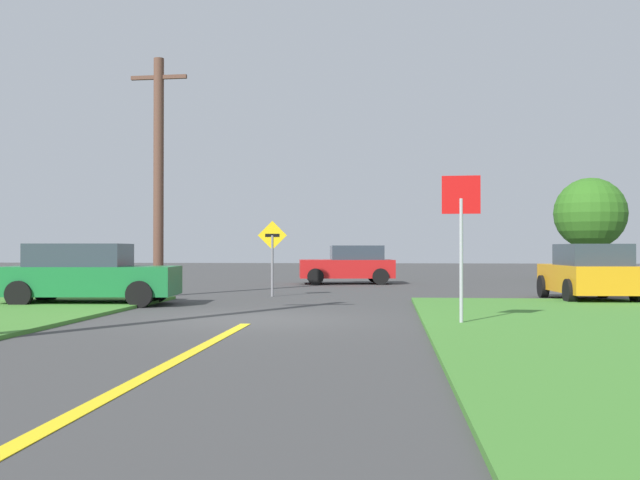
{
  "coord_description": "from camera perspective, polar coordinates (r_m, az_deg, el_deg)",
  "views": [
    {
      "loc": [
        2.79,
        -15.33,
        1.49
      ],
      "look_at": [
        1.06,
        3.47,
        1.71
      ],
      "focal_mm": 41.39,
      "sensor_mm": 36.0,
      "label": 1
    }
  ],
  "objects": [
    {
      "name": "utility_pole_mid",
      "position": [
        23.65,
        -12.37,
        5.02
      ],
      "size": [
        1.8,
        0.32,
        7.45
      ],
      "color": "brown",
      "rests_on": "ground"
    },
    {
      "name": "direction_sign",
      "position": [
        22.98,
        -3.71,
        -0.74
      ],
      "size": [
        0.9,
        0.11,
        2.36
      ],
      "color": "slate",
      "rests_on": "ground"
    },
    {
      "name": "car_approaching_junction",
      "position": [
        31.24,
        2.25,
        -1.93
      ],
      "size": [
        4.17,
        2.59,
        1.62
      ],
      "rotation": [
        0.0,
        0.0,
        3.28
      ],
      "color": "red",
      "rests_on": "ground"
    },
    {
      "name": "parked_car_near_building",
      "position": [
        20.43,
        -17.52,
        -2.56
      ],
      "size": [
        4.62,
        2.28,
        1.62
      ],
      "rotation": [
        0.0,
        0.0,
        0.08
      ],
      "color": "#196B33",
      "rests_on": "ground"
    },
    {
      "name": "ground_plane",
      "position": [
        15.66,
        -5.06,
        -6.13
      ],
      "size": [
        120.0,
        120.0,
        0.0
      ],
      "primitive_type": "plane",
      "color": "#3C3C3C"
    },
    {
      "name": "oak_tree_left",
      "position": [
        35.94,
        20.17,
        1.92
      ],
      "size": [
        3.27,
        3.27,
        4.74
      ],
      "color": "brown",
      "rests_on": "ground"
    },
    {
      "name": "stop_sign",
      "position": [
        14.35,
        10.86,
        1.47
      ],
      "size": [
        0.73,
        0.08,
        2.89
      ],
      "rotation": [
        0.0,
        0.0,
        3.08
      ],
      "color": "#9EA0A8",
      "rests_on": "ground"
    },
    {
      "name": "lane_stripe_center",
      "position": [
        7.99,
        -15.62,
        -11.35
      ],
      "size": [
        0.2,
        14.0,
        0.01
      ],
      "primitive_type": "cube",
      "color": "yellow",
      "rests_on": "ground"
    },
    {
      "name": "car_on_crossroad",
      "position": [
        22.29,
        20.04,
        -2.4
      ],
      "size": [
        2.19,
        4.01,
        1.62
      ],
      "rotation": [
        0.0,
        0.0,
        1.63
      ],
      "color": "orange",
      "rests_on": "ground"
    }
  ]
}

